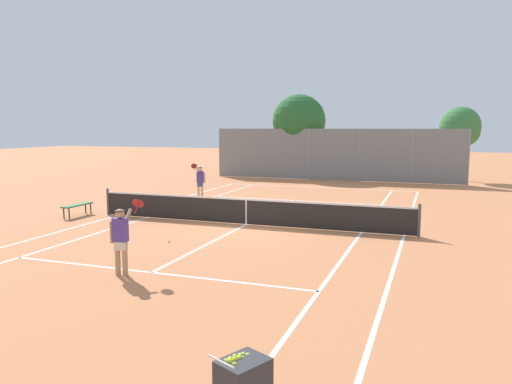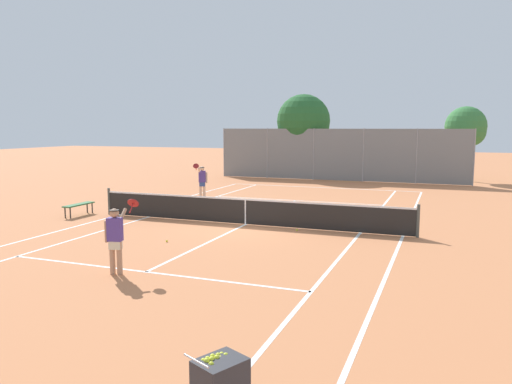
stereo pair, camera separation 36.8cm
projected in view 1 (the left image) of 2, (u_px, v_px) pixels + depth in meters
The scene contains 15 objects.
ground_plane at pixel (246, 225), 18.06m from camera, with size 120.00×120.00×0.00m, color #CC7A4C.
court_line_markings at pixel (246, 224), 18.06m from camera, with size 11.10×23.90×0.01m.
tennis_net at pixel (246, 211), 18.00m from camera, with size 12.00×0.10×1.07m.
player_near_side at pixel (121, 237), 11.79m from camera, with size 0.56×0.82×1.77m.
player_far_left at pixel (200, 180), 24.42m from camera, with size 0.44×0.89×1.77m.
loose_tennis_ball_0 at pixel (169, 241), 15.26m from camera, with size 0.07×0.07×0.07m, color #D1DB33.
loose_tennis_ball_1 at pixel (298, 230), 16.98m from camera, with size 0.07×0.07×0.07m, color #D1DB33.
loose_tennis_ball_2 at pixel (350, 208), 21.54m from camera, with size 0.07×0.07×0.07m, color #D1DB33.
loose_tennis_ball_3 at pixel (359, 208), 21.58m from camera, with size 0.07×0.07×0.07m, color #D1DB33.
loose_tennis_ball_4 at pixel (365, 207), 21.94m from camera, with size 0.07×0.07×0.07m, color #D1DB33.
loose_tennis_ball_5 at pixel (298, 218), 19.18m from camera, with size 0.07×0.07×0.07m, color #D1DB33.
courtside_bench at pixel (77, 206), 19.75m from camera, with size 0.36×1.50×0.47m.
back_fence at pixel (334, 155), 32.82m from camera, with size 16.52×0.08×3.43m.
tree_behind_left at pixel (300, 122), 34.99m from camera, with size 3.72×3.72×5.80m.
tree_behind_right at pixel (461, 128), 32.60m from camera, with size 2.60×2.60×4.85m.
Camera 1 is at (6.39, -16.57, 3.50)m, focal length 35.00 mm.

